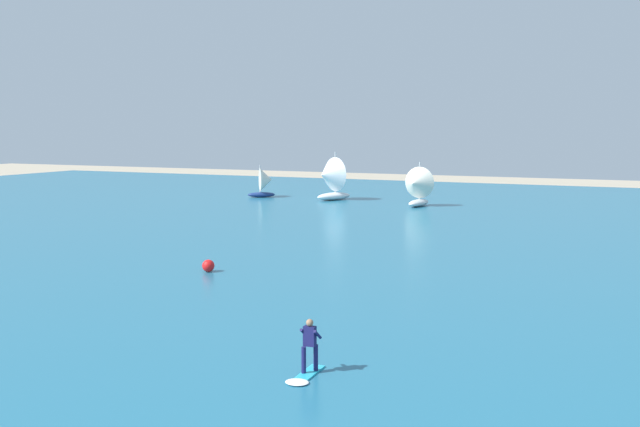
{
  "coord_description": "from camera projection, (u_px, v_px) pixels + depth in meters",
  "views": [
    {
      "loc": [
        9.8,
        -0.83,
        7.46
      ],
      "look_at": [
        0.24,
        20.36,
        4.69
      ],
      "focal_mm": 40.98,
      "sensor_mm": 36.0,
      "label": 1
    }
  ],
  "objects": [
    {
      "name": "sailboat_mid_left",
      "position": [
        416.0,
        186.0,
        67.35
      ],
      "size": [
        3.12,
        3.62,
        4.14
      ],
      "color": "silver",
      "rests_on": "ocean"
    },
    {
      "name": "kitesurfer",
      "position": [
        307.0,
        356.0,
        21.67
      ],
      "size": [
        0.72,
        1.97,
        1.67
      ],
      "color": "#26B2CC",
      "rests_on": "ocean"
    },
    {
      "name": "sailboat_center_horizon",
      "position": [
        265.0,
        182.0,
        76.69
      ],
      "size": [
        3.08,
        2.88,
        3.42
      ],
      "color": "navy",
      "rests_on": "ocean"
    },
    {
      "name": "marker_buoy",
      "position": [
        208.0,
        266.0,
        37.21
      ],
      "size": [
        0.63,
        0.63,
        0.63
      ],
      "primitive_type": "sphere",
      "color": "red",
      "rests_on": "ocean"
    },
    {
      "name": "sailboat_anchored_offshore",
      "position": [
        329.0,
        178.0,
        73.27
      ],
      "size": [
        3.87,
        4.35,
        4.86
      ],
      "color": "white",
      "rests_on": "ocean"
    },
    {
      "name": "ocean",
      "position": [
        493.0,
        233.0,
        51.27
      ],
      "size": [
        160.0,
        90.0,
        0.1
      ],
      "primitive_type": "cube",
      "color": "#236B89",
      "rests_on": "ground"
    }
  ]
}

